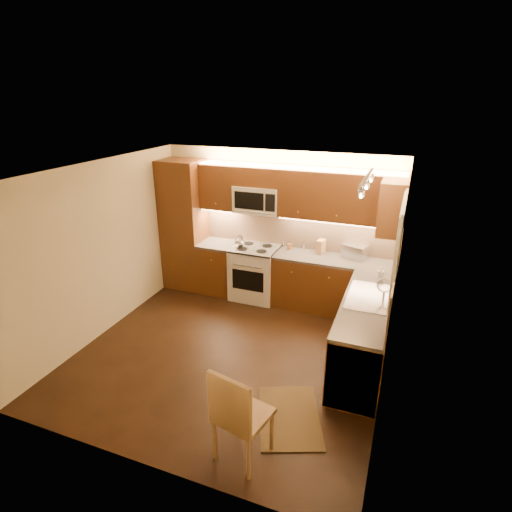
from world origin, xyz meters
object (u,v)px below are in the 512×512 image
at_px(stove, 255,273).
at_px(toaster_oven, 355,251).
at_px(soap_bottle, 381,273).
at_px(microwave, 258,199).
at_px(kettle, 240,241).
at_px(dining_chair, 243,413).
at_px(sink, 369,292).
at_px(knife_block, 321,247).

distance_m(stove, toaster_oven, 1.73).
bearing_deg(soap_bottle, toaster_oven, 104.34).
xyz_separation_m(microwave, kettle, (-0.25, -0.20, -0.70)).
bearing_deg(soap_bottle, dining_chair, -128.13).
distance_m(sink, knife_block, 1.61).
distance_m(stove, kettle, 0.62).
distance_m(microwave, dining_chair, 3.74).
bearing_deg(stove, kettle, -166.44).
relative_size(stove, kettle, 4.49).
xyz_separation_m(stove, sink, (2.00, -1.12, 0.52)).
distance_m(microwave, toaster_oven, 1.78).
bearing_deg(knife_block, soap_bottle, -21.07).
distance_m(kettle, dining_chair, 3.48).
xyz_separation_m(toaster_oven, dining_chair, (-0.50, -3.41, -0.49)).
distance_m(kettle, knife_block, 1.35).
height_order(microwave, dining_chair, microwave).
xyz_separation_m(stove, knife_block, (1.08, 0.19, 0.55)).
distance_m(toaster_oven, soap_bottle, 0.84).
xyz_separation_m(kettle, toaster_oven, (1.88, 0.25, -0.01)).
relative_size(stove, microwave, 1.21).
xyz_separation_m(sink, soap_bottle, (0.08, 0.61, 0.02)).
bearing_deg(sink, soap_bottle, 82.17).
distance_m(sink, dining_chair, 2.32).
height_order(knife_block, dining_chair, knife_block).
height_order(microwave, kettle, microwave).
bearing_deg(soap_bottle, kettle, 150.43).
relative_size(microwave, sink, 0.88).
relative_size(knife_block, soap_bottle, 1.18).
distance_m(soap_bottle, dining_chair, 2.91).
bearing_deg(kettle, soap_bottle, 10.22).
xyz_separation_m(knife_block, soap_bottle, (1.01, -0.71, -0.02)).
height_order(stove, sink, sink).
height_order(sink, soap_bottle, soap_bottle).
bearing_deg(kettle, sink, -4.11).
distance_m(knife_block, dining_chair, 3.45).
bearing_deg(kettle, stove, 34.76).
distance_m(microwave, soap_bottle, 2.30).
height_order(kettle, knife_block, knife_block).
relative_size(soap_bottle, dining_chair, 0.18).
xyz_separation_m(microwave, dining_chair, (1.12, -3.36, -1.20)).
xyz_separation_m(sink, knife_block, (-0.92, 1.32, 0.04)).
height_order(sink, knife_block, knife_block).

